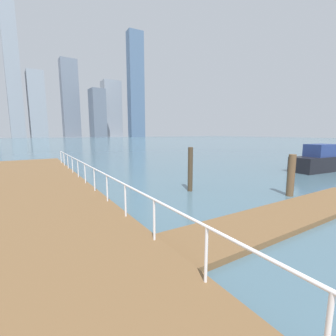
% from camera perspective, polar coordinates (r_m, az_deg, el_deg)
% --- Properties ---
extents(ground_plane, '(300.00, 300.00, 0.00)m').
position_cam_1_polar(ground_plane, '(17.99, -12.68, -1.31)').
color(ground_plane, '#476675').
extents(floating_dock, '(11.69, 2.00, 0.18)m').
position_cam_1_polar(floating_dock, '(9.73, 27.88, -10.17)').
color(floating_dock, brown).
rests_on(floating_dock, ground_plane).
extents(boardwalk_railing, '(0.06, 29.24, 1.08)m').
position_cam_1_polar(boardwalk_railing, '(8.36, -13.01, -4.04)').
color(boardwalk_railing, white).
rests_on(boardwalk_railing, boardwalk).
extents(dock_piling_1, '(0.34, 0.34, 2.05)m').
position_cam_1_polar(dock_piling_1, '(12.69, 28.23, -1.61)').
color(dock_piling_1, brown).
rests_on(dock_piling_1, ground_plane).
extents(dock_piling_2, '(0.26, 0.26, 2.33)m').
position_cam_1_polar(dock_piling_2, '(12.14, 5.55, -0.34)').
color(dock_piling_2, '#473826').
rests_on(dock_piling_2, ground_plane).
extents(moored_boat_1, '(6.32, 2.43, 2.17)m').
position_cam_1_polar(moored_boat_1, '(22.59, 33.97, 1.51)').
color(moored_boat_1, black).
rests_on(moored_boat_1, ground_plane).
extents(skyline_tower_2, '(8.51, 14.10, 77.02)m').
position_cam_1_polar(skyline_tower_2, '(177.28, -34.15, 18.82)').
color(skyline_tower_2, '#8C939E').
rests_on(skyline_tower_2, ground_plane).
extents(skyline_tower_3, '(9.93, 14.12, 40.93)m').
position_cam_1_polar(skyline_tower_3, '(173.34, -29.79, 13.37)').
color(skyline_tower_3, '#8C939E').
rests_on(skyline_tower_3, ground_plane).
extents(skyline_tower_4, '(11.53, 8.46, 53.70)m').
position_cam_1_polar(skyline_tower_4, '(184.27, -23.13, 15.47)').
color(skyline_tower_4, slate).
rests_on(skyline_tower_4, ground_plane).
extents(skyline_tower_5, '(9.90, 11.13, 32.99)m').
position_cam_1_polar(skyline_tower_5, '(172.49, -17.06, 12.83)').
color(skyline_tower_5, slate).
rests_on(skyline_tower_5, ground_plane).
extents(skyline_tower_6, '(13.72, 11.53, 43.22)m').
position_cam_1_polar(skyline_tower_6, '(194.72, -13.82, 13.96)').
color(skyline_tower_6, '#8C939E').
rests_on(skyline_tower_6, ground_plane).
extents(skyline_tower_7, '(11.39, 8.48, 75.58)m').
position_cam_1_polar(skyline_tower_7, '(183.64, -8.01, 19.55)').
color(skyline_tower_7, slate).
rests_on(skyline_tower_7, ground_plane).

